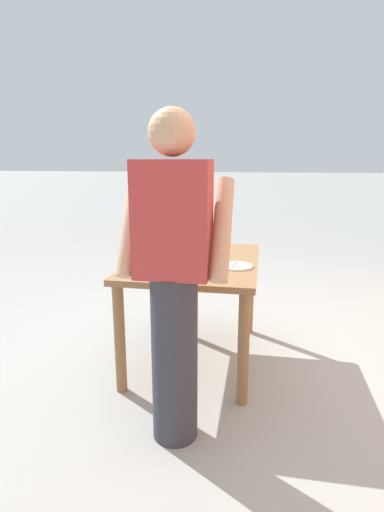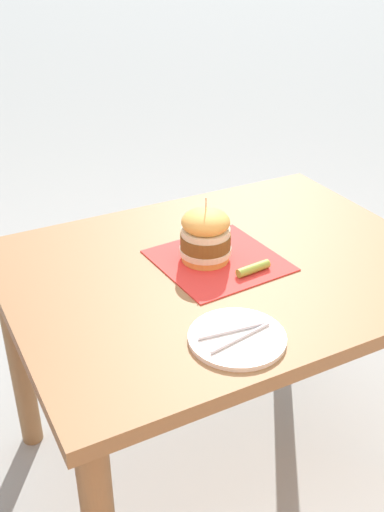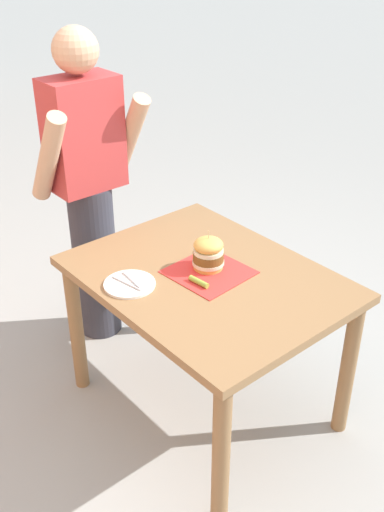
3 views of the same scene
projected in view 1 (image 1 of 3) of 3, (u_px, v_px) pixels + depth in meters
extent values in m
plane|color=#9E9E99|center=(194.00, 357.00, 3.03)|extent=(80.00, 80.00, 0.00)
cube|color=olive|center=(194.00, 262.00, 2.85)|extent=(0.89, 1.17, 0.04)
cylinder|color=olive|center=(250.00, 292.00, 3.38)|extent=(0.07, 0.07, 0.72)
cylinder|color=olive|center=(161.00, 287.00, 3.51)|extent=(0.07, 0.07, 0.72)
cylinder|color=olive|center=(243.00, 349.00, 2.37)|extent=(0.07, 0.07, 0.72)
cylinder|color=olive|center=(120.00, 339.00, 2.50)|extent=(0.07, 0.07, 0.72)
cube|color=red|center=(191.00, 259.00, 2.84)|extent=(0.34, 0.34, 0.00)
cylinder|color=gold|center=(188.00, 259.00, 2.81)|extent=(0.13, 0.13, 0.02)
cylinder|color=beige|center=(188.00, 256.00, 2.81)|extent=(0.14, 0.14, 0.02)
cylinder|color=brown|center=(188.00, 252.00, 2.80)|extent=(0.14, 0.14, 0.04)
cylinder|color=beige|center=(188.00, 248.00, 2.79)|extent=(0.13, 0.13, 0.02)
ellipsoid|color=gold|center=(188.00, 244.00, 2.79)|extent=(0.13, 0.13, 0.07)
cylinder|color=#D1B77F|center=(188.00, 238.00, 2.78)|extent=(0.00, 0.00, 0.05)
cylinder|color=#8EA83D|center=(206.00, 256.00, 2.86)|extent=(0.03, 0.10, 0.02)
cylinder|color=white|center=(236.00, 266.00, 2.65)|extent=(0.22, 0.22, 0.01)
cylinder|color=silver|center=(238.00, 265.00, 2.64)|extent=(0.04, 0.17, 0.01)
cylinder|color=silver|center=(234.00, 264.00, 2.65)|extent=(0.03, 0.17, 0.01)
cylinder|color=#33333D|center=(175.00, 359.00, 2.07)|extent=(0.24, 0.24, 0.90)
cube|color=#B73838|center=(173.00, 220.00, 1.90)|extent=(0.36, 0.22, 0.56)
sphere|color=tan|center=(172.00, 132.00, 1.80)|extent=(0.22, 0.22, 0.22)
cylinder|color=tan|center=(222.00, 229.00, 1.93)|extent=(0.09, 0.34, 0.50)
cylinder|color=tan|center=(131.00, 227.00, 2.01)|extent=(0.09, 0.34, 0.50)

